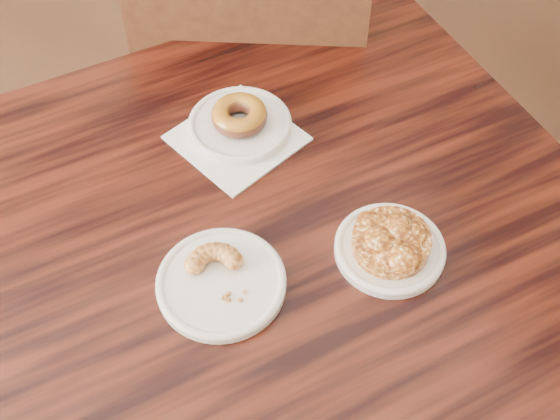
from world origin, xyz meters
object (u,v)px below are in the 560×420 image
object	(u,v)px
chair_far	(259,85)
glazed_donut	(239,115)
cafe_table	(284,344)
apple_fritter	(392,240)
cruller_fragment	(220,276)

from	to	relation	value
chair_far	glazed_donut	xyz separation A→B (m)	(-0.15, -0.40, 0.33)
cafe_table	apple_fritter	world-z (taller)	apple_fritter
glazed_donut	apple_fritter	size ratio (longest dim) A/B	0.59
cafe_table	chair_far	size ratio (longest dim) A/B	1.04
cafe_table	cruller_fragment	xyz separation A→B (m)	(-0.11, -0.07, 0.40)
cafe_table	apple_fritter	xyz separation A→B (m)	(0.13, -0.09, 0.41)
cafe_table	glazed_donut	bearing A→B (deg)	83.50
apple_fritter	cruller_fragment	world-z (taller)	apple_fritter
cafe_table	chair_far	distance (m)	0.63
chair_far	cruller_fragment	distance (m)	0.80
chair_far	glazed_donut	world-z (taller)	chair_far
glazed_donut	chair_far	bearing A→B (deg)	70.18
cafe_table	glazed_donut	size ratio (longest dim) A/B	10.39
cruller_fragment	glazed_donut	bearing A→B (deg)	69.14
chair_far	apple_fritter	bearing A→B (deg)	110.30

